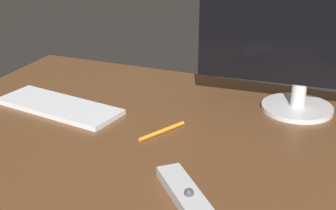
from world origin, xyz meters
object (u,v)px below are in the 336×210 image
(keyboard, at_px, (59,106))
(media_remote, at_px, (184,192))
(monitor, at_px, (307,22))
(pen, at_px, (162,131))

(keyboard, distance_m, media_remote, 0.53)
(monitor, bearing_deg, keyboard, -162.30)
(monitor, bearing_deg, media_remote, -109.17)
(keyboard, xyz_separation_m, pen, (0.32, -0.03, -0.00))
(keyboard, height_order, media_remote, media_remote)
(monitor, bearing_deg, pen, -140.47)
(media_remote, distance_m, pen, 0.28)
(monitor, xyz_separation_m, media_remote, (-0.14, -0.50, -0.23))
(monitor, distance_m, media_remote, 0.57)
(monitor, distance_m, keyboard, 0.69)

